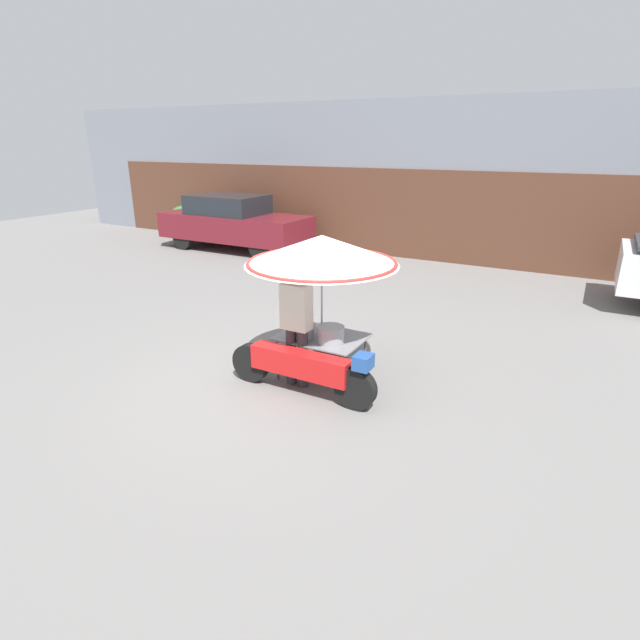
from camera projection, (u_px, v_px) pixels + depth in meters
The scene contains 6 objects.
ground_plane at pixel (282, 384), 6.79m from camera, with size 36.00×36.00×0.00m, color slate.
shopfront_building at pixel (463, 181), 13.66m from camera, with size 28.00×2.06×4.16m.
vendor_motorcycle_cart at pixel (320, 268), 6.43m from camera, with size 2.10×2.01×1.99m.
vendor_person at pixel (296, 321), 6.47m from camera, with size 0.38×0.22×1.63m.
parked_car at pixel (233, 222), 14.87m from camera, with size 4.57×1.74×1.60m.
potted_plant at pixel (183, 219), 17.04m from camera, with size 0.87×0.87×1.03m.
Camera 1 is at (3.39, -5.08, 3.13)m, focal length 28.00 mm.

